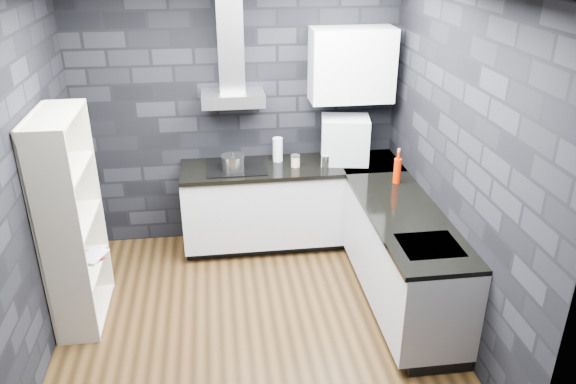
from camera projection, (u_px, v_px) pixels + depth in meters
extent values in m
plane|color=#3F2A14|center=(254.00, 323.00, 4.75)|extent=(3.20, 3.20, 0.00)
cube|color=black|center=(238.00, 114.00, 5.64)|extent=(3.20, 0.05, 2.70)
cube|color=black|center=(274.00, 310.00, 2.72)|extent=(3.20, 0.05, 2.70)
cube|color=black|center=(21.00, 190.00, 3.98)|extent=(0.05, 3.20, 2.70)
cube|color=black|center=(457.00, 166.00, 4.38)|extent=(0.05, 3.20, 2.70)
cube|color=black|center=(291.00, 237.00, 5.99)|extent=(2.18, 0.50, 0.10)
cube|color=black|center=(404.00, 299.00, 4.98)|extent=(0.50, 1.78, 0.10)
cube|color=#BBBCC0|center=(291.00, 202.00, 5.78)|extent=(2.20, 0.60, 0.76)
cube|color=#BBBCC0|center=(403.00, 258.00, 4.80)|extent=(0.60, 1.80, 0.76)
cube|color=black|center=(292.00, 167.00, 5.60)|extent=(2.20, 0.62, 0.04)
cube|color=black|center=(406.00, 216.00, 4.63)|extent=(0.62, 1.80, 0.04)
cube|color=black|center=(369.00, 162.00, 5.70)|extent=(0.62, 0.62, 0.04)
cube|color=#B6B6BA|center=(233.00, 99.00, 5.37)|extent=(0.60, 0.34, 0.12)
cube|color=#B6B6BA|center=(230.00, 43.00, 5.22)|extent=(0.24, 0.20, 0.90)
cube|color=silver|center=(352.00, 65.00, 5.38)|extent=(0.80, 0.35, 0.70)
cube|color=black|center=(236.00, 167.00, 5.53)|extent=(0.58, 0.50, 0.01)
cube|color=#B6B6BA|center=(430.00, 245.00, 4.17)|extent=(0.44, 0.40, 0.01)
cylinder|color=#B1B1B5|center=(233.00, 163.00, 5.43)|extent=(0.23, 0.23, 0.13)
cylinder|color=silver|center=(278.00, 150.00, 5.64)|extent=(0.11, 0.11, 0.24)
cylinder|color=#CBAC89|center=(295.00, 161.00, 5.54)|extent=(0.10, 0.10, 0.10)
cylinder|color=#B1B1B5|center=(325.00, 161.00, 5.53)|extent=(0.11, 0.11, 0.12)
cube|color=#ADB0B4|center=(345.00, 140.00, 5.59)|extent=(0.52, 0.44, 0.46)
cylinder|color=#B42000|center=(397.00, 171.00, 5.15)|extent=(0.09, 0.09, 0.24)
cube|color=beige|center=(71.00, 222.00, 4.49)|extent=(0.50, 0.85, 1.80)
imported|color=white|center=(67.00, 227.00, 4.34)|extent=(0.21, 0.21, 0.05)
imported|color=maroon|center=(83.00, 248.00, 4.77)|extent=(0.15, 0.08, 0.21)
imported|color=#B2B2B2|center=(82.00, 243.00, 4.80)|extent=(0.17, 0.09, 0.25)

